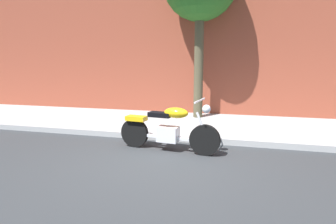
{
  "coord_description": "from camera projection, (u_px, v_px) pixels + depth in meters",
  "views": [
    {
      "loc": [
        1.37,
        -4.93,
        1.84
      ],
      "look_at": [
        -0.07,
        0.63,
        0.84
      ],
      "focal_mm": 30.01,
      "sensor_mm": 36.0,
      "label": 1
    }
  ],
  "objects": [
    {
      "name": "building_facade",
      "position": [
        201.0,
        7.0,
        9.33
      ],
      "size": [
        23.64,
        0.5,
        7.34
      ],
      "primitive_type": "cube",
      "color": "brown",
      "rests_on": "ground"
    },
    {
      "name": "sidewalk",
      "position": [
        190.0,
        125.0,
        8.17
      ],
      "size": [
        23.64,
        3.23,
        0.14
      ],
      "primitive_type": "cube",
      "color": "#A6A6A6",
      "rests_on": "ground"
    },
    {
      "name": "ground_plane",
      "position": [
        163.0,
        161.0,
        5.36
      ],
      "size": [
        60.0,
        60.0,
        0.0
      ],
      "primitive_type": "plane",
      "color": "#303335"
    },
    {
      "name": "motorcycle",
      "position": [
        168.0,
        129.0,
        5.9
      ],
      "size": [
        2.22,
        0.72,
        1.13
      ],
      "color": "black",
      "rests_on": "ground"
    }
  ]
}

